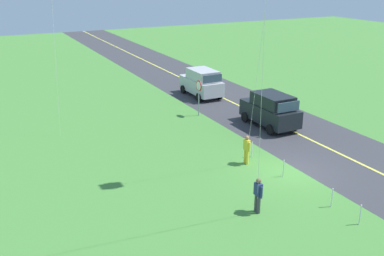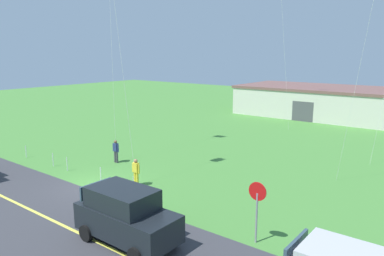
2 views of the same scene
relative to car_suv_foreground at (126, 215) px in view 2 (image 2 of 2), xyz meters
name	(u,v)px [view 2 (image 2 of 2)]	position (x,y,z in m)	size (l,w,h in m)	color
ground_plane	(94,187)	(-6.30, 3.25, -1.20)	(120.00, 120.00, 0.10)	#478438
asphalt_road	(28,208)	(-6.30, -0.75, -1.15)	(120.00, 7.00, 0.00)	#38383D
road_centre_stripe	(28,208)	(-6.30, -0.75, -1.15)	(120.00, 0.16, 0.00)	#E5E04C
car_suv_foreground	(126,215)	(0.00, 0.00, 0.00)	(4.40, 2.12, 2.24)	black
stop_sign	(257,200)	(4.16, 3.15, 0.65)	(0.76, 0.08, 2.56)	gray
person_adult_near	(136,171)	(-4.37, 4.74, -0.29)	(0.58, 0.22, 1.60)	yellow
person_adult_companion	(116,151)	(-8.83, 7.11, -0.29)	(0.58, 0.22, 1.60)	#3F3F47
warehouse_distant	(319,101)	(-4.64, 35.29, 0.60)	(18.36, 10.20, 3.50)	beige
fence_post_0	(26,152)	(-14.99, 3.95, -0.70)	(0.05, 0.05, 0.90)	silver
fence_post_1	(53,160)	(-11.52, 3.95, -0.70)	(0.05, 0.05, 0.90)	silver
fence_post_2	(67,164)	(-9.92, 3.95, -0.70)	(0.05, 0.05, 0.90)	silver
fence_post_3	(101,174)	(-6.54, 3.95, -0.70)	(0.05, 0.05, 0.90)	silver
fence_post_4	(134,185)	(-3.75, 3.95, -0.70)	(0.05, 0.05, 0.90)	silver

